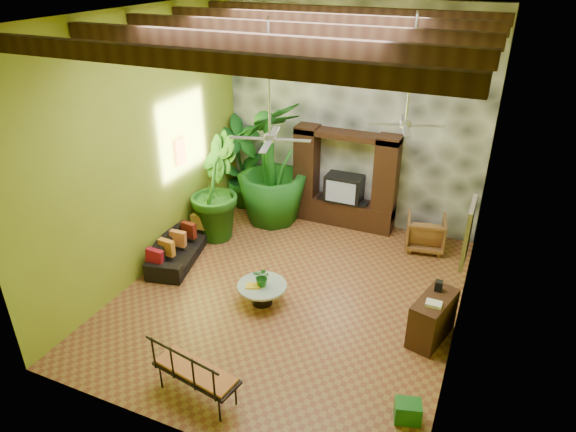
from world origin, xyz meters
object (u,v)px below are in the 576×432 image
at_px(coffee_table, 262,291).
at_px(iron_bench, 193,371).
at_px(wicker_armchair, 425,233).
at_px(green_bin, 408,411).
at_px(entertainment_center, 344,186).
at_px(ceiling_fan_back, 407,112).
at_px(sofa, 179,247).
at_px(tall_plant_b, 214,188).
at_px(side_console, 432,318).
at_px(tall_plant_a, 240,163).
at_px(ceiling_fan_front, 270,126).
at_px(tall_plant_c, 272,164).

bearing_deg(coffee_table, iron_bench, -86.94).
relative_size(wicker_armchair, green_bin, 2.30).
relative_size(entertainment_center, green_bin, 6.67).
xyz_separation_m(ceiling_fan_back, sofa, (-4.25, -1.00, -3.12)).
height_order(wicker_armchair, tall_plant_b, tall_plant_b).
height_order(tall_plant_b, side_console, tall_plant_b).
relative_size(sofa, green_bin, 5.34).
xyz_separation_m(ceiling_fan_back, tall_plant_a, (-4.25, 1.78, -2.23)).
xyz_separation_m(tall_plant_b, coffee_table, (2.09, -1.92, -0.92)).
xyz_separation_m(coffee_table, green_bin, (3.03, -1.61, -0.10)).
height_order(side_console, green_bin, side_console).
bearing_deg(ceiling_fan_back, tall_plant_a, 157.26).
relative_size(ceiling_fan_front, tall_plant_c, 0.64).
distance_m(sofa, side_console, 5.31).
distance_m(ceiling_fan_back, iron_bench, 5.37).
bearing_deg(side_console, entertainment_center, 142.90).
bearing_deg(wicker_armchair, entertainment_center, -21.20).
xyz_separation_m(coffee_table, side_console, (3.02, 0.26, 0.14)).
distance_m(entertainment_center, tall_plant_a, 2.66).
bearing_deg(ceiling_fan_front, ceiling_fan_back, 41.63).
bearing_deg(tall_plant_c, tall_plant_a, 160.43).
bearing_deg(coffee_table, ceiling_fan_back, 40.26).
bearing_deg(coffee_table, green_bin, -27.96).
xyz_separation_m(tall_plant_c, iron_bench, (1.37, -5.57, -0.90)).
bearing_deg(tall_plant_c, iron_bench, -76.17).
height_order(ceiling_fan_front, tall_plant_b, ceiling_fan_front).
bearing_deg(tall_plant_a, tall_plant_b, -83.29).
relative_size(coffee_table, green_bin, 2.54).
height_order(entertainment_center, tall_plant_c, tall_plant_c).
distance_m(ceiling_fan_front, ceiling_fan_back, 2.41).
bearing_deg(tall_plant_b, ceiling_fan_front, -39.11).
distance_m(tall_plant_a, green_bin, 7.40).
height_order(entertainment_center, ceiling_fan_back, ceiling_fan_back).
bearing_deg(tall_plant_b, iron_bench, -63.18).
distance_m(tall_plant_b, green_bin, 6.30).
xyz_separation_m(tall_plant_b, side_console, (5.11, -1.66, -0.77)).
xyz_separation_m(tall_plant_a, tall_plant_c, (1.03, -0.37, 0.28)).
bearing_deg(iron_bench, tall_plant_b, 126.63).
distance_m(tall_plant_a, side_console, 6.23).
bearing_deg(side_console, green_bin, -75.17).
height_order(ceiling_fan_front, sofa, ceiling_fan_front).
bearing_deg(coffee_table, tall_plant_c, 111.85).
distance_m(entertainment_center, ceiling_fan_back, 3.50).
relative_size(tall_plant_c, side_console, 2.89).
height_order(sofa, green_bin, sofa).
bearing_deg(tall_plant_b, ceiling_fan_back, -3.44).
relative_size(tall_plant_a, side_console, 2.33).
bearing_deg(entertainment_center, wicker_armchair, -11.17).
height_order(entertainment_center, iron_bench, entertainment_center).
bearing_deg(coffee_table, side_console, 4.96).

